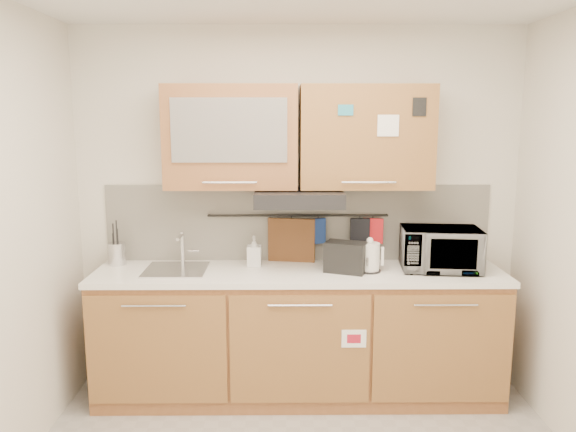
{
  "coord_description": "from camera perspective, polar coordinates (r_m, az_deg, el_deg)",
  "views": [
    {
      "loc": [
        -0.11,
        -2.56,
        1.97
      ],
      "look_at": [
        -0.08,
        1.05,
        1.33
      ],
      "focal_mm": 35.0,
      "sensor_mm": 36.0,
      "label": 1
    }
  ],
  "objects": [
    {
      "name": "backsplash",
      "position": [
        4.12,
        1.0,
        -0.68
      ],
      "size": [
        2.8,
        0.02,
        0.56
      ],
      "primitive_type": "cube",
      "color": "silver",
      "rests_on": "countertop"
    },
    {
      "name": "microwave",
      "position": [
        4.01,
        15.21,
        -3.27
      ],
      "size": [
        0.56,
        0.4,
        0.29
      ],
      "primitive_type": "imported",
      "rotation": [
        0.0,
        0.0,
        -0.09
      ],
      "color": "#999999",
      "rests_on": "countertop"
    },
    {
      "name": "utensil_rail",
      "position": [
        4.07,
        1.02,
        0.05
      ],
      "size": [
        1.3,
        0.02,
        0.02
      ],
      "primitive_type": "cylinder",
      "rotation": [
        0.0,
        1.57,
        0.0
      ],
      "color": "black",
      "rests_on": "backsplash"
    },
    {
      "name": "countertop",
      "position": [
        3.9,
        1.1,
        -5.83
      ],
      "size": [
        2.82,
        0.62,
        0.04
      ],
      "primitive_type": "cube",
      "color": "white",
      "rests_on": "base_cabinet"
    },
    {
      "name": "wall_back",
      "position": [
        4.11,
        1.0,
        0.72
      ],
      "size": [
        3.2,
        0.0,
        3.2
      ],
      "primitive_type": "plane",
      "rotation": [
        1.57,
        0.0,
        0.0
      ],
      "color": "silver",
      "rests_on": "ground"
    },
    {
      "name": "sink",
      "position": [
        3.98,
        -11.27,
        -5.34
      ],
      "size": [
        0.42,
        0.4,
        0.26
      ],
      "color": "silver",
      "rests_on": "countertop"
    },
    {
      "name": "dark_pouch",
      "position": [
        4.12,
        7.31,
        -1.76
      ],
      "size": [
        0.14,
        0.04,
        0.22
      ],
      "primitive_type": "cube",
      "rotation": [
        0.0,
        0.0,
        -0.03
      ],
      "color": "black",
      "rests_on": "utensil_rail"
    },
    {
      "name": "cutting_board",
      "position": [
        4.1,
        0.35,
        -3.18
      ],
      "size": [
        0.34,
        0.08,
        0.42
      ],
      "primitive_type": "cube",
      "rotation": [
        0.0,
        0.0,
        -0.16
      ],
      "color": "brown",
      "rests_on": "utensil_rail"
    },
    {
      "name": "toaster",
      "position": [
        3.85,
        5.9,
        -4.14
      ],
      "size": [
        0.31,
        0.25,
        0.21
      ],
      "rotation": [
        0.0,
        0.0,
        -0.38
      ],
      "color": "black",
      "rests_on": "countertop"
    },
    {
      "name": "pot_holder",
      "position": [
        4.13,
        8.62,
        -1.49
      ],
      "size": [
        0.15,
        0.07,
        0.18
      ],
      "primitive_type": "cube",
      "rotation": [
        0.0,
        0.0,
        -0.3
      ],
      "color": "red",
      "rests_on": "utensil_rail"
    },
    {
      "name": "kettle",
      "position": [
        3.88,
        8.3,
        -4.25
      ],
      "size": [
        0.17,
        0.15,
        0.24
      ],
      "rotation": [
        0.0,
        0.0,
        0.0
      ],
      "color": "white",
      "rests_on": "countertop"
    },
    {
      "name": "range_hood",
      "position": [
        3.85,
        1.1,
        1.88
      ],
      "size": [
        0.6,
        0.46,
        0.1
      ],
      "primitive_type": "cube",
      "color": "black",
      "rests_on": "upper_cabinets"
    },
    {
      "name": "base_cabinet",
      "position": [
        4.06,
        1.08,
        -12.54
      ],
      "size": [
        2.8,
        0.64,
        0.88
      ],
      "color": "#A96A3C",
      "rests_on": "floor"
    },
    {
      "name": "upper_cabinets",
      "position": [
        3.88,
        1.02,
        8.04
      ],
      "size": [
        1.82,
        0.37,
        0.7
      ],
      "color": "#A96A3C",
      "rests_on": "wall_back"
    },
    {
      "name": "oven_mitt",
      "position": [
        4.08,
        3.08,
        -1.53
      ],
      "size": [
        0.11,
        0.07,
        0.18
      ],
      "primitive_type": "cube",
      "rotation": [
        0.0,
        0.0,
        0.39
      ],
      "color": "navy",
      "rests_on": "utensil_rail"
    },
    {
      "name": "soap_bottle",
      "position": [
        3.99,
        -3.46,
        -3.58
      ],
      "size": [
        0.1,
        0.1,
        0.22
      ],
      "primitive_type": "imported",
      "rotation": [
        0.0,
        0.0,
        -0.01
      ],
      "color": "#999999",
      "rests_on": "countertop"
    },
    {
      "name": "utensil_crock",
      "position": [
        4.21,
        -16.99,
        -3.65
      ],
      "size": [
        0.16,
        0.16,
        0.32
      ],
      "rotation": [
        0.0,
        0.0,
        -0.28
      ],
      "color": "silver",
      "rests_on": "countertop"
    }
  ]
}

